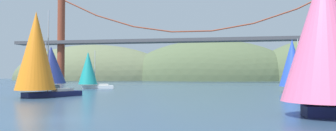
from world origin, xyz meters
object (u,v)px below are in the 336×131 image
(sailboat_blue_spinnaker, at_px, (293,65))
(sailboat_navy_sail, at_px, (50,66))
(sailboat_pink_spinnaker, at_px, (327,34))
(sailboat_orange_sail, at_px, (37,53))
(sailboat_teal_sail, at_px, (89,69))

(sailboat_blue_spinnaker, bearing_deg, sailboat_navy_sail, 173.85)
(sailboat_pink_spinnaker, distance_m, sailboat_blue_spinnaker, 31.20)
(sailboat_orange_sail, bearing_deg, sailboat_navy_sail, 116.20)
(sailboat_blue_spinnaker, height_order, sailboat_orange_sail, sailboat_orange_sail)
(sailboat_pink_spinnaker, bearing_deg, sailboat_teal_sail, 132.07)
(sailboat_pink_spinnaker, bearing_deg, sailboat_navy_sail, 139.39)
(sailboat_navy_sail, xyz_separation_m, sailboat_blue_spinnaker, (45.97, -4.95, -0.08))
(sailboat_blue_spinnaker, height_order, sailboat_teal_sail, sailboat_blue_spinnaker)
(sailboat_pink_spinnaker, relative_size, sailboat_teal_sail, 1.50)
(sailboat_blue_spinnaker, bearing_deg, sailboat_teal_sail, 169.16)
(sailboat_navy_sail, xyz_separation_m, sailboat_orange_sail, (11.04, -22.44, 1.12))
(sailboat_blue_spinnaker, distance_m, sailboat_orange_sail, 39.08)
(sailboat_navy_sail, relative_size, sailboat_blue_spinnaker, 1.18)
(sailboat_navy_sail, relative_size, sailboat_teal_sail, 1.32)
(sailboat_navy_sail, bearing_deg, sailboat_orange_sail, -63.80)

